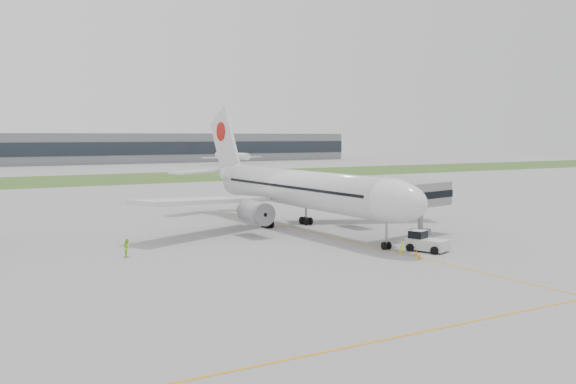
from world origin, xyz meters
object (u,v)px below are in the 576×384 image
pushback_tug (425,242)px  jet_bridge (406,197)px  airliner (295,187)px  ground_crew_near (402,248)px

pushback_tug → jet_bridge: 9.94m
airliner → ground_crew_near: bearing=-91.7°
jet_bridge → ground_crew_near: 12.58m
pushback_tug → airliner: bearing=76.5°
airliner → ground_crew_near: (-0.67, -23.30, -4.90)m
airliner → ground_crew_near: size_ratio=35.53×
ground_crew_near → pushback_tug: bearing=179.5°
jet_bridge → ground_crew_near: jet_bridge is taller
airliner → pushback_tug: bearing=-82.0°
pushback_tug → jet_bridge: jet_bridge is taller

